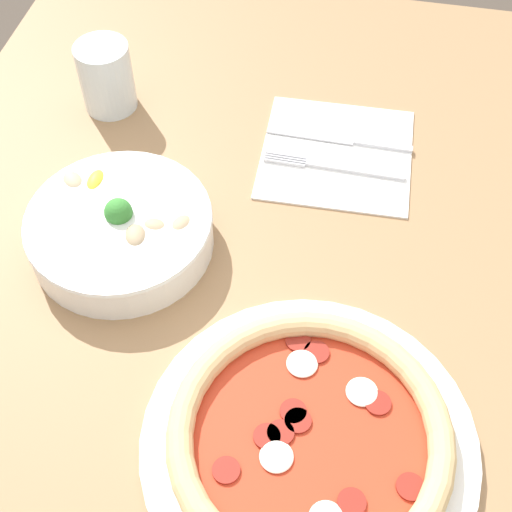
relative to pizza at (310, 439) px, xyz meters
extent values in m
cube|color=#99724C|center=(0.14, 0.07, -0.03)|extent=(1.24, 0.94, 0.03)
cylinder|color=olive|center=(0.69, 0.47, -0.42)|extent=(0.06, 0.06, 0.74)
cylinder|color=white|center=(0.00, 0.00, -0.01)|extent=(0.32, 0.32, 0.01)
torus|color=#DBB77A|center=(0.00, 0.00, 0.01)|extent=(0.27, 0.27, 0.03)
cylinder|color=red|center=(0.00, 0.00, 0.00)|extent=(0.24, 0.24, 0.01)
cylinder|color=maroon|center=(-0.03, -0.10, 0.00)|extent=(0.03, 0.03, 0.00)
cylinder|color=maroon|center=(0.05, -0.06, 0.00)|extent=(0.03, 0.03, 0.00)
cylinder|color=maroon|center=(0.09, 0.01, 0.00)|extent=(0.03, 0.03, 0.00)
cylinder|color=maroon|center=(0.01, 0.01, 0.00)|extent=(0.03, 0.03, 0.00)
cylinder|color=maroon|center=(-0.05, -0.05, 0.00)|extent=(0.03, 0.03, 0.00)
cylinder|color=maroon|center=(0.00, 0.03, 0.00)|extent=(0.03, 0.03, 0.00)
cylinder|color=maroon|center=(0.10, 0.03, 0.00)|extent=(0.03, 0.03, 0.00)
cylinder|color=maroon|center=(0.02, 0.02, 0.00)|extent=(0.03, 0.03, 0.00)
cylinder|color=maroon|center=(-0.05, 0.07, 0.00)|extent=(0.03, 0.03, 0.00)
cylinder|color=maroon|center=(-0.01, 0.04, 0.00)|extent=(0.03, 0.03, 0.00)
ellipsoid|color=silver|center=(0.08, 0.02, 0.00)|extent=(0.03, 0.03, 0.01)
ellipsoid|color=silver|center=(-0.02, 0.03, 0.00)|extent=(0.03, 0.03, 0.01)
ellipsoid|color=silver|center=(0.06, -0.04, 0.00)|extent=(0.03, 0.03, 0.01)
cylinder|color=white|center=(0.20, 0.25, 0.01)|extent=(0.21, 0.21, 0.05)
torus|color=white|center=(0.20, 0.25, 0.03)|extent=(0.21, 0.21, 0.01)
ellipsoid|color=tan|center=(0.13, 0.22, 0.02)|extent=(0.04, 0.04, 0.02)
ellipsoid|color=tan|center=(0.25, 0.32, 0.03)|extent=(0.04, 0.04, 0.02)
ellipsoid|color=tan|center=(0.20, 0.21, 0.02)|extent=(0.03, 0.04, 0.02)
ellipsoid|color=tan|center=(0.21, 0.18, 0.02)|extent=(0.04, 0.04, 0.02)
ellipsoid|color=tan|center=(0.18, 0.22, 0.03)|extent=(0.04, 0.03, 0.02)
sphere|color=#388433|center=(0.21, 0.25, 0.03)|extent=(0.03, 0.03, 0.03)
ellipsoid|color=yellow|center=(0.25, 0.29, 0.03)|extent=(0.04, 0.02, 0.02)
cube|color=white|center=(0.40, 0.02, -0.02)|extent=(0.20, 0.20, 0.00)
cube|color=silver|center=(0.37, 0.00, -0.01)|extent=(0.01, 0.13, 0.00)
cube|color=silver|center=(0.38, 0.09, -0.01)|extent=(0.00, 0.05, 0.00)
cube|color=silver|center=(0.37, 0.09, -0.01)|extent=(0.00, 0.05, 0.00)
cube|color=silver|center=(0.37, 0.09, -0.01)|extent=(0.00, 0.05, 0.00)
cube|color=silver|center=(0.36, 0.09, -0.01)|extent=(0.00, 0.05, 0.00)
cube|color=silver|center=(0.42, -0.03, -0.01)|extent=(0.01, 0.08, 0.01)
cube|color=silver|center=(0.42, 0.06, -0.01)|extent=(0.02, 0.11, 0.00)
cylinder|color=silver|center=(0.43, 0.34, 0.03)|extent=(0.07, 0.07, 0.09)
camera|label=1|loc=(-0.27, 0.00, 0.63)|focal=50.00mm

